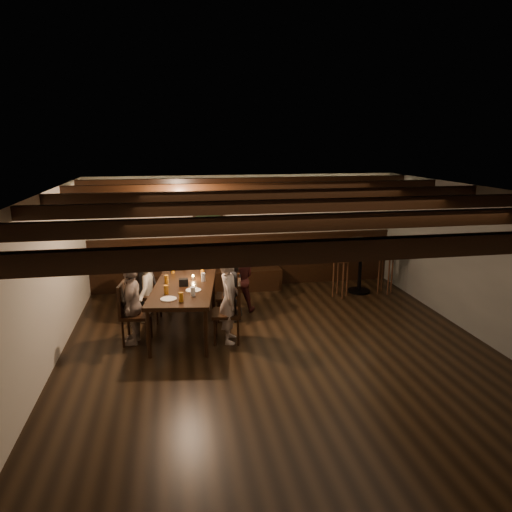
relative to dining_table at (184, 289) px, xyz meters
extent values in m
plane|color=black|center=(1.38, -1.25, -0.73)|extent=(7.00, 7.00, 0.00)
plane|color=black|center=(1.38, -1.25, 1.67)|extent=(7.00, 7.00, 0.00)
plane|color=beige|center=(1.38, 2.25, 0.47)|extent=(6.50, 0.00, 6.50)
plane|color=#4D4E4B|center=(4.63, -1.25, 0.47)|extent=(0.00, 7.00, 7.00)
plane|color=beige|center=(-1.87, -1.25, 0.47)|extent=(0.00, 7.00, 7.00)
cube|color=black|center=(1.38, 2.21, -0.18)|extent=(6.50, 0.08, 1.10)
cube|color=black|center=(0.58, 1.95, -0.50)|extent=(3.00, 0.45, 0.45)
cube|color=black|center=(0.58, 2.15, 1.02)|extent=(0.62, 0.12, 0.72)
cube|color=black|center=(0.58, 2.09, 1.02)|extent=(0.50, 0.02, 0.58)
cube|color=black|center=(1.38, -4.15, 1.58)|extent=(6.50, 0.10, 0.16)
cube|color=black|center=(1.38, -2.99, 1.58)|extent=(6.50, 0.10, 0.16)
cube|color=black|center=(1.38, -1.83, 1.58)|extent=(6.50, 0.10, 0.16)
cube|color=black|center=(1.38, -0.67, 1.58)|extent=(6.50, 0.10, 0.16)
cube|color=black|center=(1.38, 0.49, 1.58)|extent=(6.50, 0.10, 0.16)
cube|color=black|center=(1.38, 1.65, 1.58)|extent=(6.50, 0.10, 0.16)
sphere|color=#FFE099|center=(-1.37, 1.63, 1.46)|extent=(0.07, 0.07, 0.07)
sphere|color=#FFE099|center=(0.01, 1.63, 1.46)|extent=(0.07, 0.07, 0.07)
sphere|color=#FFE099|center=(1.38, 1.63, 1.46)|extent=(0.07, 0.07, 0.07)
sphere|color=#FFE099|center=(2.76, 1.63, 1.46)|extent=(0.07, 0.07, 0.07)
sphere|color=#FFE099|center=(4.13, 1.63, 1.46)|extent=(0.07, 0.07, 0.07)
cube|color=black|center=(0.00, 0.00, 0.03)|extent=(1.25, 2.23, 0.06)
cylinder|color=black|center=(-0.55, -0.92, -0.36)|extent=(0.06, 0.06, 0.73)
cylinder|color=black|center=(-0.26, 1.04, -0.36)|extent=(0.06, 0.06, 0.73)
cylinder|color=black|center=(0.26, -1.04, -0.36)|extent=(0.06, 0.06, 0.73)
cylinder|color=black|center=(0.55, 0.92, -0.36)|extent=(0.06, 0.06, 0.73)
cube|color=black|center=(-0.63, 0.55, -0.26)|extent=(0.51, 0.51, 0.05)
cube|color=black|center=(-0.83, 0.58, 0.01)|extent=(0.11, 0.45, 0.50)
cube|color=black|center=(-0.76, -0.34, -0.27)|extent=(0.50, 0.50, 0.05)
cube|color=black|center=(-0.96, -0.31, 0.00)|extent=(0.11, 0.45, 0.49)
cube|color=black|center=(0.76, 0.34, -0.31)|extent=(0.46, 0.46, 0.05)
cube|color=black|center=(0.94, 0.32, -0.06)|extent=(0.10, 0.41, 0.45)
cube|color=black|center=(0.63, -0.55, -0.27)|extent=(0.51, 0.51, 0.05)
cube|color=black|center=(0.83, -0.58, 0.00)|extent=(0.11, 0.45, 0.49)
imported|color=#28282B|center=(-0.76, 1.02, -0.13)|extent=(0.64, 0.46, 1.20)
imported|color=slate|center=(0.15, 1.04, -0.10)|extent=(0.49, 0.36, 1.25)
imported|color=#4C1C1A|center=(1.02, 0.76, -0.12)|extent=(0.65, 0.54, 1.22)
imported|color=#AEA794|center=(-0.68, 0.55, -0.11)|extent=(0.57, 0.86, 1.24)
imported|color=gray|center=(-0.81, -0.34, -0.10)|extent=(0.41, 0.77, 1.25)
imported|color=black|center=(0.81, 0.34, -0.10)|extent=(0.49, 0.67, 1.26)
imported|color=#B09D95|center=(0.68, -0.55, -0.04)|extent=(0.40, 0.54, 1.37)
cylinder|color=#BF7219|center=(-0.18, 0.73, 0.14)|extent=(0.07, 0.07, 0.14)
cylinder|color=#BF7219|center=(0.34, 0.61, 0.14)|extent=(0.07, 0.07, 0.14)
cylinder|color=#BF7219|center=(-0.28, 0.14, 0.14)|extent=(0.07, 0.07, 0.14)
cylinder|color=silver|center=(0.33, 0.15, 0.14)|extent=(0.07, 0.07, 0.14)
cylinder|color=#BF7219|center=(-0.28, -0.41, 0.14)|extent=(0.07, 0.07, 0.14)
cylinder|color=silver|center=(0.12, -0.57, 0.14)|extent=(0.07, 0.07, 0.14)
cylinder|color=#BF7219|center=(-0.07, -0.80, 0.14)|extent=(0.07, 0.07, 0.14)
cylinder|color=white|center=(-0.25, -0.67, 0.07)|extent=(0.24, 0.24, 0.01)
cylinder|color=white|center=(0.13, -0.32, 0.07)|extent=(0.24, 0.24, 0.01)
cube|color=black|center=(-0.01, -0.05, 0.13)|extent=(0.15, 0.10, 0.12)
cylinder|color=beige|center=(0.16, 0.28, 0.09)|extent=(0.05, 0.05, 0.05)
cylinder|color=black|center=(3.65, 1.35, -0.71)|extent=(0.46, 0.46, 0.04)
cylinder|color=black|center=(3.65, 1.35, -0.18)|extent=(0.07, 0.07, 1.05)
cylinder|color=black|center=(3.65, 1.35, 0.36)|extent=(0.63, 0.63, 0.05)
cylinder|color=#331A10|center=(3.15, 1.15, 0.05)|extent=(0.36, 0.36, 0.05)
cube|color=#331A10|center=(3.17, 0.99, 0.24)|extent=(0.32, 0.07, 0.34)
cylinder|color=#331A10|center=(4.15, 1.20, 0.05)|extent=(0.36, 0.36, 0.05)
cube|color=#331A10|center=(4.15, 1.03, 0.24)|extent=(0.32, 0.04, 0.34)
camera|label=1|loc=(-0.13, -7.21, 2.35)|focal=32.00mm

